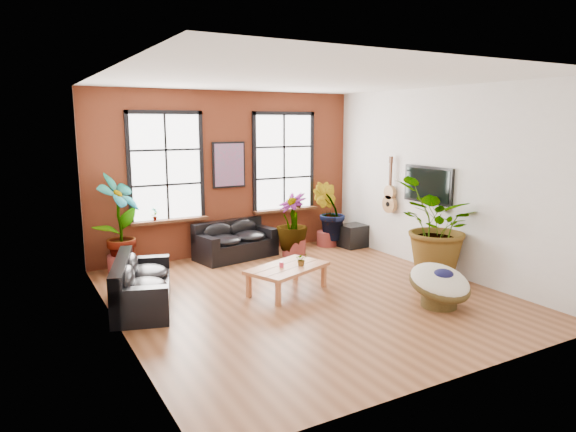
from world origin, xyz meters
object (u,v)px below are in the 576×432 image
object	(u,v)px
coffee_table	(287,269)
sofa_left	(139,285)
sofa_back	(234,241)
papasan_chair	(440,284)

from	to	relation	value
coffee_table	sofa_left	bearing A→B (deg)	146.18
sofa_back	papasan_chair	bearing A→B (deg)	-80.36
sofa_back	sofa_left	world-z (taller)	sofa_back
papasan_chair	sofa_left	bearing A→B (deg)	151.25
sofa_back	papasan_chair	world-z (taller)	sofa_back
sofa_left	sofa_back	bearing A→B (deg)	-34.25
sofa_back	sofa_left	size ratio (longest dim) A/B	0.87
coffee_table	papasan_chair	size ratio (longest dim) A/B	1.61
sofa_back	coffee_table	world-z (taller)	sofa_back
sofa_left	papasan_chair	world-z (taller)	sofa_left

